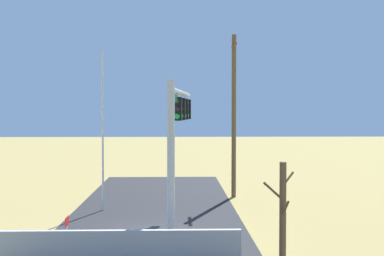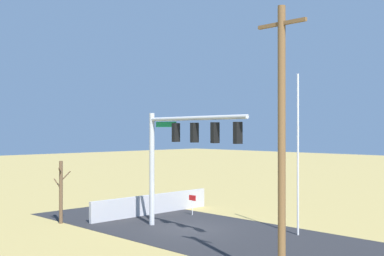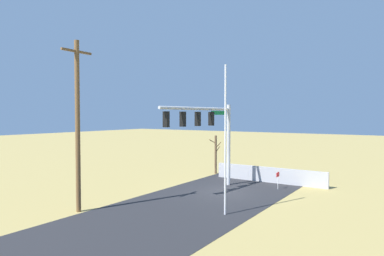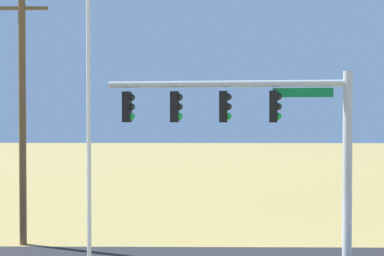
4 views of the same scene
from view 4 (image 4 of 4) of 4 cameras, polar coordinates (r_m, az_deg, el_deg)
signal_mast at (r=15.83m, az=7.82°, el=0.21°), size 7.43×1.05×6.08m
flagpole at (r=12.26m, az=-11.33°, el=-2.31°), size 0.10×0.10×7.92m
utility_pole at (r=20.00m, az=-18.23°, el=1.47°), size 1.90×0.26×9.31m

